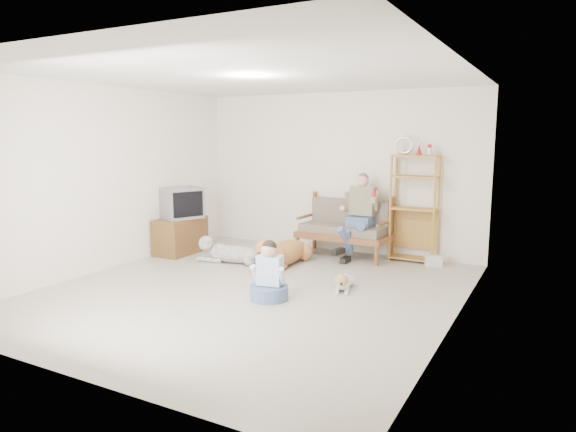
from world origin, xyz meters
The scene contains 17 objects.
floor centered at (0.00, 0.00, 0.00)m, with size 5.50×5.50×0.00m, color beige.
ceiling centered at (0.00, 0.00, 2.70)m, with size 5.50×5.50×0.00m, color white.
wall_back centered at (0.00, 2.75, 1.35)m, with size 5.00×5.00×0.00m, color silver.
wall_front centered at (0.00, -2.75, 1.35)m, with size 5.00×5.00×0.00m, color silver.
wall_left centered at (-2.50, 0.00, 1.35)m, with size 5.50×5.50×0.00m, color silver.
wall_right centered at (2.50, 0.00, 1.35)m, with size 5.50×5.50×0.00m, color silver.
loveseat centered at (0.31, 2.38, 0.49)m, with size 1.53×0.78×0.95m.
man centered at (0.58, 2.19, 0.64)m, with size 0.53×0.75×1.22m.
etagere centered at (1.39, 2.55, 0.86)m, with size 0.75×0.33×1.97m.
book_stack centered at (1.77, 2.40, 0.08)m, with size 0.25×0.18×0.16m, color white.
tv_stand centered at (-2.23, 1.25, 0.30)m, with size 0.52×0.91×0.60m.
crt_tv centered at (-2.19, 1.27, 0.86)m, with size 0.71×0.78×0.52m.
wall_outlet centered at (-1.25, 2.73, 0.30)m, with size 0.12×0.02×0.08m, color silver.
golden_retriever centered at (-0.27, 1.27, 0.21)m, with size 0.42×1.69×0.51m.
shaggy_dog centered at (-1.12, 1.09, 0.16)m, with size 1.34×0.48×0.40m.
terrier centered at (1.02, 0.58, 0.11)m, with size 0.31×0.66×0.25m.
child centered at (0.37, -0.20, 0.26)m, with size 0.47×0.47×0.74m.
Camera 1 is at (3.42, -5.41, 1.97)m, focal length 32.00 mm.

